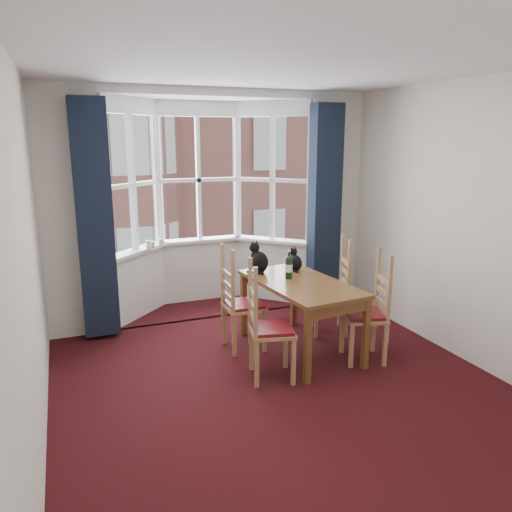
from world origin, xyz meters
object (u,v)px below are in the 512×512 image
chair_left_far (236,307)px  candle_short (153,245)px  cat_right (295,261)px  dining_table (300,290)px  chair_left_near (262,331)px  chair_right_near (373,316)px  wine_bottle (289,266)px  chair_right_far (337,293)px  cat_left (259,260)px  candle_extra (161,243)px  candle_tall (148,245)px

chair_left_far → candle_short: candle_short is taller
chair_left_far → cat_right: size_ratio=3.45×
dining_table → chair_left_near: (-0.61, -0.45, -0.20)m
chair_left_near → chair_right_near: (1.20, -0.02, 0.00)m
candle_short → wine_bottle: bearing=-53.2°
chair_right_far → cat_left: bearing=167.6°
chair_left_near → chair_right_far: bearing=31.6°
cat_left → candle_extra: cat_left is taller
chair_right_near → candle_tall: size_ratio=8.34×
chair_left_far → chair_right_near: (1.21, -0.76, 0.00)m
chair_right_far → wine_bottle: (-0.70, -0.17, 0.43)m
cat_left → cat_right: bearing=-11.7°
chair_right_far → dining_table: bearing=-153.3°
cat_right → chair_right_near: bearing=-64.0°
chair_right_far → candle_extra: 2.30m
dining_table → cat_left: 0.62m
dining_table → candle_tall: size_ratio=13.76×
cat_right → candle_extra: bearing=134.4°
candle_tall → dining_table: bearing=-52.5°
dining_table → candle_tall: 2.14m
candle_tall → chair_right_near: bearing=-48.9°
wine_bottle → candle_extra: size_ratio=2.86×
chair_right_near → cat_left: size_ratio=2.61×
candle_extra → cat_right: bearing=-45.6°
chair_right_far → candle_tall: bearing=144.8°
cat_right → candle_short: 1.88m
wine_bottle → candle_tall: wine_bottle is taller
dining_table → chair_right_far: chair_right_far is taller
chair_left_near → dining_table: bearing=36.2°
cat_left → wine_bottle: bearing=-61.7°
chair_right_far → candle_short: (-1.87, 1.39, 0.44)m
chair_right_far → candle_tall: candle_tall is taller
chair_left_near → chair_right_far: 1.47m
chair_left_far → chair_right_far: size_ratio=1.00×
candle_tall → candle_extra: bearing=16.5°
chair_left_near → wine_bottle: size_ratio=3.01×
cat_left → cat_right: 0.42m
candle_tall → candle_extra: candle_tall is taller
chair_left_near → candle_extra: size_ratio=8.61×
cat_right → candle_short: size_ratio=3.02×
chair_right_near → chair_left_far: bearing=148.0°
cat_left → wine_bottle: cat_left is taller
candle_extra → dining_table: bearing=-57.1°
dining_table → chair_right_far: (0.64, 0.32, -0.20)m
dining_table → chair_right_far: size_ratio=1.65×
cat_left → wine_bottle: (0.20, -0.37, -0.00)m
chair_left_far → candle_extra: size_ratio=8.61×
dining_table → chair_right_near: size_ratio=1.65×
cat_right → candle_tall: cat_right is taller
cat_right → candle_tall: bearing=139.1°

